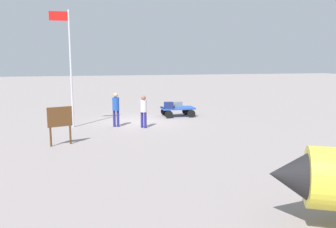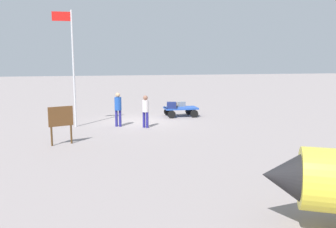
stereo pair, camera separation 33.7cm
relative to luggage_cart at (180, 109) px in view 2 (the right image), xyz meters
The scene contains 9 objects.
ground_plane 3.02m from the luggage_cart, 24.91° to the left, with size 120.00×120.00×0.00m, color gray.
luggage_cart is the anchor object (origin of this frame).
suitcase_navy 0.81m from the luggage_cart, 27.78° to the left, with size 0.64×0.50×0.39m.
suitcase_tan 0.59m from the luggage_cart, 24.22° to the right, with size 0.65×0.46×0.28m.
suitcase_dark 0.50m from the luggage_cart, 114.90° to the right, with size 0.51×0.39×0.31m.
worker_lead 4.15m from the luggage_cart, 48.82° to the left, with size 0.45×0.45×1.69m.
worker_trailing 4.79m from the luggage_cart, 31.19° to the left, with size 0.47×0.47×1.80m.
flagpole 7.29m from the luggage_cart, 17.31° to the left, with size 1.00×0.10×5.98m.
signboard 8.98m from the luggage_cart, 41.46° to the left, with size 0.97×0.37×1.60m.
Camera 2 is at (2.93, 19.44, 3.49)m, focal length 37.24 mm.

